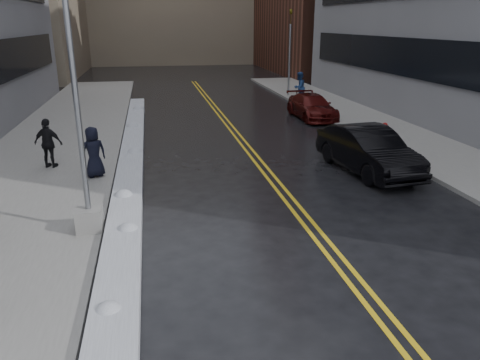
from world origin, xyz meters
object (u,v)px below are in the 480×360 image
fire_hydrant (385,130)px  pedestrian_d (48,143)px  car_black (368,150)px  pedestrian_c (93,152)px  car_maroon (312,107)px  lamppost (81,141)px  pedestrian_east (299,87)px  traffic_signal (290,50)px

fire_hydrant → pedestrian_d: bearing=-172.2°
pedestrian_d → fire_hydrant: bearing=-153.1°
fire_hydrant → car_black: 5.12m
pedestrian_c → car_black: size_ratio=0.35×
pedestrian_c → car_maroon: size_ratio=0.38×
car_maroon → lamppost: bearing=-129.2°
fire_hydrant → pedestrian_c: 13.07m
pedestrian_d → car_black: (11.48, -2.29, -0.23)m
lamppost → fire_hydrant: bearing=33.0°
lamppost → pedestrian_east: (11.50, 18.51, -1.37)m
pedestrian_east → traffic_signal: bearing=-133.5°
pedestrian_east → car_maroon: pedestrian_east is taller
traffic_signal → pedestrian_east: traffic_signal is taller
traffic_signal → pedestrian_east: 4.16m
fire_hydrant → pedestrian_d: size_ratio=0.40×
car_maroon → pedestrian_c: bearing=-141.5°
pedestrian_d → pedestrian_east: pedestrian_east is taller
pedestrian_d → car_black: bearing=-172.1°
car_black → pedestrian_east: bearing=75.6°
fire_hydrant → traffic_signal: traffic_signal is taller
pedestrian_d → car_maroon: (12.84, 7.83, -0.38)m
lamppost → fire_hydrant: 14.81m
pedestrian_c → car_black: bearing=149.8°
pedestrian_c → pedestrian_d: 2.25m
pedestrian_d → pedestrian_east: (13.54, 12.47, 0.10)m
traffic_signal → lamppost: bearing=-118.2°
pedestrian_c → car_black: (9.75, -0.84, -0.20)m
lamppost → pedestrian_east: bearing=58.2°
lamppost → fire_hydrant: (12.30, 8.00, -1.98)m
lamppost → car_black: (9.44, 3.76, -1.70)m
lamppost → fire_hydrant: lamppost is taller
fire_hydrant → car_maroon: bearing=104.3°
car_black → car_maroon: size_ratio=1.07×
lamppost → pedestrian_c: (-0.31, 4.60, -1.50)m
traffic_signal → pedestrian_d: (-13.84, -15.95, -2.34)m
pedestrian_d → car_maroon: bearing=-129.5°
traffic_signal → pedestrian_d: 21.25m
lamppost → car_black: size_ratio=1.52×
pedestrian_c → traffic_signal: bearing=-150.1°
pedestrian_d → car_black: size_ratio=0.36×
lamppost → car_maroon: bearing=52.1°
pedestrian_east → car_black: 14.90m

